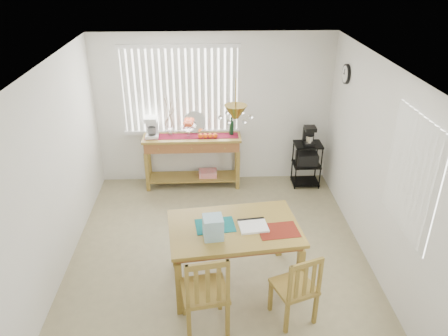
{
  "coord_description": "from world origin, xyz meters",
  "views": [
    {
      "loc": [
        -0.13,
        -4.82,
        3.76
      ],
      "look_at": [
        0.1,
        0.55,
        1.05
      ],
      "focal_mm": 35.0,
      "sensor_mm": 36.0,
      "label": 1
    }
  ],
  "objects_px": {
    "cart_items": "(309,136)",
    "chair_left": "(205,293)",
    "sideboard": "(193,149)",
    "dining_table": "(234,233)",
    "wire_cart": "(307,160)",
    "chair_right": "(296,288)"
  },
  "relations": [
    {
      "from": "cart_items",
      "to": "chair_left",
      "type": "relative_size",
      "value": 0.31
    },
    {
      "from": "sideboard",
      "to": "dining_table",
      "type": "bearing_deg",
      "value": -77.93
    },
    {
      "from": "wire_cart",
      "to": "dining_table",
      "type": "bearing_deg",
      "value": -120.02
    },
    {
      "from": "dining_table",
      "to": "chair_right",
      "type": "relative_size",
      "value": 1.78
    },
    {
      "from": "cart_items",
      "to": "chair_left",
      "type": "height_order",
      "value": "cart_items"
    },
    {
      "from": "sideboard",
      "to": "wire_cart",
      "type": "relative_size",
      "value": 2.1
    },
    {
      "from": "chair_right",
      "to": "cart_items",
      "type": "bearing_deg",
      "value": 75.91
    },
    {
      "from": "dining_table",
      "to": "chair_right",
      "type": "height_order",
      "value": "chair_right"
    },
    {
      "from": "wire_cart",
      "to": "dining_table",
      "type": "xyz_separation_m",
      "value": [
        -1.43,
        -2.47,
        0.26
      ]
    },
    {
      "from": "wire_cart",
      "to": "chair_left",
      "type": "distance_m",
      "value": 3.68
    },
    {
      "from": "chair_left",
      "to": "sideboard",
      "type": "bearing_deg",
      "value": 93.33
    },
    {
      "from": "cart_items",
      "to": "chair_right",
      "type": "bearing_deg",
      "value": -104.09
    },
    {
      "from": "sideboard",
      "to": "chair_right",
      "type": "bearing_deg",
      "value": -69.73
    },
    {
      "from": "wire_cart",
      "to": "chair_left",
      "type": "height_order",
      "value": "chair_left"
    },
    {
      "from": "cart_items",
      "to": "dining_table",
      "type": "height_order",
      "value": "cart_items"
    },
    {
      "from": "chair_right",
      "to": "sideboard",
      "type": "bearing_deg",
      "value": 110.27
    },
    {
      "from": "dining_table",
      "to": "chair_left",
      "type": "bearing_deg",
      "value": -114.98
    },
    {
      "from": "sideboard",
      "to": "dining_table",
      "type": "height_order",
      "value": "sideboard"
    },
    {
      "from": "sideboard",
      "to": "dining_table",
      "type": "distance_m",
      "value": 2.6
    },
    {
      "from": "sideboard",
      "to": "chair_left",
      "type": "xyz_separation_m",
      "value": [
        0.19,
        -3.29,
        -0.19
      ]
    },
    {
      "from": "wire_cart",
      "to": "cart_items",
      "type": "height_order",
      "value": "cart_items"
    },
    {
      "from": "wire_cart",
      "to": "dining_table",
      "type": "height_order",
      "value": "dining_table"
    }
  ]
}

